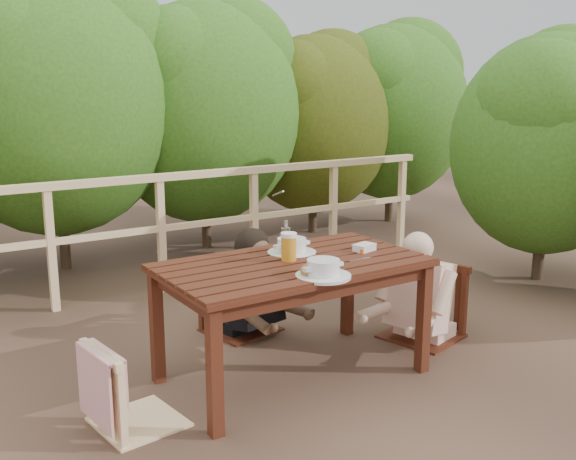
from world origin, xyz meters
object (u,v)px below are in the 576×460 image
bottle (286,239)px  diner_right (428,248)px  chair_right (424,271)px  bread_roll (311,270)px  chair_far (240,269)px  chair_left (135,346)px  butter_tub (364,248)px  woman (238,251)px  tumbler (336,264)px  table (293,321)px  beer_glass (289,248)px  soup_far (292,246)px  soup_near (323,269)px

bottle → diner_right: bearing=-4.9°
chair_right → bread_roll: (-1.17, -0.31, 0.27)m
chair_far → diner_right: size_ratio=0.72×
chair_left → butter_tub: chair_left is taller
chair_right → woman: woman is taller
chair_right → tumbler: chair_right is taller
tumbler → chair_far: bearing=91.1°
chair_left → tumbler: bearing=-108.0°
chair_right → bottle: (-1.07, 0.09, 0.34)m
table → woman: woman is taller
beer_glass → soup_far: bearing=51.5°
chair_right → beer_glass: bearing=-104.5°
tumbler → bottle: bearing=102.9°
soup_far → butter_tub: soup_far is taller
chair_far → tumbler: (0.02, -1.09, 0.29)m
chair_far → bottle: size_ratio=3.98×
table → beer_glass: size_ratio=8.49×
soup_near → butter_tub: 0.60m
diner_right → table: bearing=76.7°
diner_right → woman: bearing=36.5°
diner_right → tumbler: size_ratio=17.56×
soup_far → tumbler: 0.44m
chair_left → woman: 1.42m
diner_right → chair_left: bearing=76.9°
table → butter_tub: size_ratio=11.46×
beer_glass → diner_right: bearing=0.4°
tumbler → chair_left: bearing=169.0°
diner_right → soup_far: (-1.02, 0.15, 0.12)m
soup_near → bread_roll: (-0.05, 0.05, -0.01)m
beer_glass → butter_tub: beer_glass is taller
table → beer_glass: (-0.01, 0.02, 0.44)m
table → woman: bearing=83.1°
chair_far → woman: 0.13m
chair_right → tumbler: size_ratio=13.26×
table → woman: (0.10, 0.85, 0.23)m
bottle → tumbler: (0.09, -0.38, -0.08)m
woman → bottle: 0.77m
table → bread_roll: (-0.07, -0.28, 0.39)m
beer_glass → tumbler: beer_glass is taller
table → butter_tub: butter_tub is taller
bread_roll → beer_glass: 0.31m
woman → soup_far: size_ratio=3.88×
beer_glass → bottle: (0.05, 0.10, 0.03)m
table → soup_far: size_ratio=5.09×
chair_left → bottle: size_ratio=3.73×
woman → soup_far: 0.69m
chair_far → bread_roll: chair_far is taller
woman → bread_roll: 1.16m
diner_right → butter_tub: bearing=81.6°
woman → beer_glass: woman is taller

